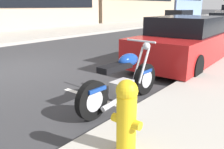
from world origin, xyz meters
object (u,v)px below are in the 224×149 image
Objects in this scene: parked_motorcycle at (123,82)px; fire_hydrant at (127,115)px; parked_car_at_intersection at (187,42)px; car_opposite_curb at (179,18)px.

parked_motorcycle reaches higher than fire_hydrant.
parked_car_at_intersection reaches higher than fire_hydrant.
car_opposite_curb is at bearing 21.89° from fire_hydrant.
fire_hydrant is (-1.30, -0.99, 0.16)m from parked_motorcycle.
parked_motorcycle is 0.45× the size of car_opposite_curb.
parked_car_at_intersection is 1.00× the size of car_opposite_curb.
parked_car_at_intersection is (3.80, 0.36, 0.25)m from parked_motorcycle.
parked_motorcycle is 19.93m from car_opposite_curb.
parked_motorcycle is at bearing 37.40° from fire_hydrant.
car_opposite_curb is 21.50m from fire_hydrant.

